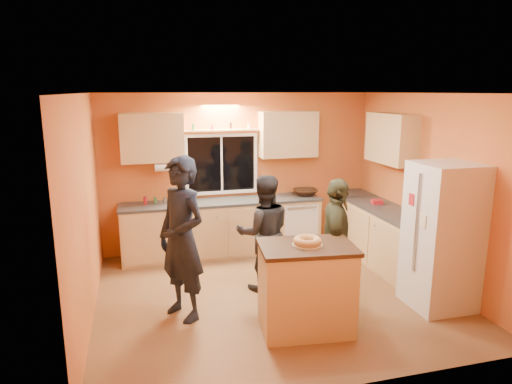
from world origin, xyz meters
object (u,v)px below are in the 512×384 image
object	(u,v)px
refrigerator	(442,236)
person_center	(264,233)
person_right	(336,242)
person_left	(182,239)
island	(306,287)

from	to	relation	value
refrigerator	person_center	world-z (taller)	refrigerator
refrigerator	person_right	xyz separation A→B (m)	(-1.22, 0.40, -0.10)
person_left	person_center	size ratio (longest dim) A/B	1.23
person_center	refrigerator	bearing A→B (deg)	157.71
person_left	person_right	bearing A→B (deg)	53.71
island	person_right	bearing A→B (deg)	49.00
refrigerator	island	bearing A→B (deg)	-175.78
person_center	person_right	bearing A→B (deg)	144.75
refrigerator	person_center	distance (m)	2.22
island	person_left	size ratio (longest dim) A/B	0.57
refrigerator	person_center	size ratio (longest dim) A/B	1.15
person_left	island	bearing A→B (deg)	30.36
person_right	refrigerator	bearing A→B (deg)	-84.59
person_center	island	bearing A→B (deg)	103.13
refrigerator	person_left	bearing A→B (deg)	170.22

